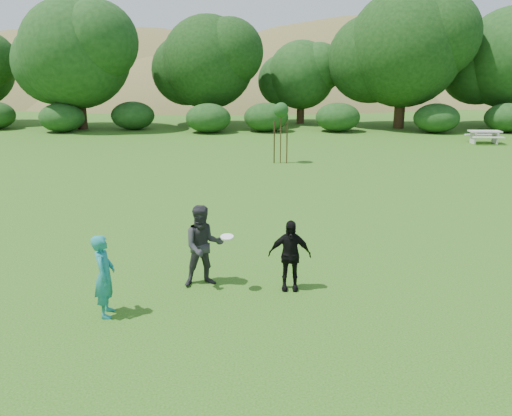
{
  "coord_description": "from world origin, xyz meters",
  "views": [
    {
      "loc": [
        0.22,
        -9.01,
        4.6
      ],
      "look_at": [
        0.0,
        3.0,
        1.1
      ],
      "focal_mm": 35.0,
      "sensor_mm": 36.0,
      "label": 1
    }
  ],
  "objects": [
    {
      "name": "tree_row",
      "position": [
        3.23,
        28.68,
        4.87
      ],
      "size": [
        53.92,
        10.38,
        9.62
      ],
      "color": "#3A2616",
      "rests_on": "ground"
    },
    {
      "name": "ground",
      "position": [
        0.0,
        0.0,
        0.0
      ],
      "size": [
        120.0,
        120.0,
        0.0
      ],
      "primitive_type": "plane",
      "color": "#19470C",
      "rests_on": "ground"
    },
    {
      "name": "player_grey",
      "position": [
        -1.07,
        0.84,
        0.89
      ],
      "size": [
        1.01,
        0.88,
        1.77
      ],
      "primitive_type": "imported",
      "rotation": [
        0.0,
        0.0,
        0.28
      ],
      "color": "#2A2B2D",
      "rests_on": "ground"
    },
    {
      "name": "hillside",
      "position": [
        -0.56,
        68.45,
        -11.97
      ],
      "size": [
        150.0,
        72.0,
        52.0
      ],
      "color": "olive",
      "rests_on": "ground"
    },
    {
      "name": "picnic_table",
      "position": [
        13.22,
        20.78,
        0.52
      ],
      "size": [
        1.8,
        1.48,
        0.76
      ],
      "color": "#B6B5A8",
      "rests_on": "ground"
    },
    {
      "name": "frisbee",
      "position": [
        -0.55,
        0.55,
        1.2
      ],
      "size": [
        0.27,
        0.27,
        0.06
      ],
      "color": "white",
      "rests_on": "ground"
    },
    {
      "name": "sapling",
      "position": [
        0.95,
        14.5,
        2.42
      ],
      "size": [
        0.7,
        0.7,
        2.85
      ],
      "color": "#3F2B18",
      "rests_on": "ground"
    },
    {
      "name": "player_teal",
      "position": [
        -2.75,
        -0.52,
        0.8
      ],
      "size": [
        0.46,
        0.63,
        1.6
      ],
      "primitive_type": "imported",
      "rotation": [
        0.0,
        0.0,
        1.71
      ],
      "color": "#1C7E7F",
      "rests_on": "ground"
    },
    {
      "name": "player_black",
      "position": [
        0.74,
        0.67,
        0.76
      ],
      "size": [
        0.9,
        0.39,
        1.52
      ],
      "primitive_type": "imported",
      "rotation": [
        0.0,
        0.0,
        -0.02
      ],
      "color": "black",
      "rests_on": "ground"
    }
  ]
}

